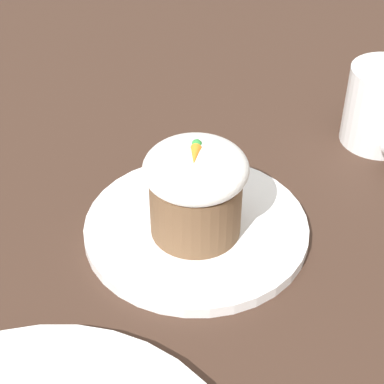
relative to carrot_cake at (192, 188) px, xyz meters
name	(u,v)px	position (x,y,z in m)	size (l,w,h in m)	color
ground_plane	(196,232)	(-0.01, 0.00, -0.06)	(4.00, 4.00, 0.00)	#3D281E
dessert_plate	(196,228)	(-0.01, 0.00, -0.05)	(0.21, 0.21, 0.01)	white
carrot_cake	(192,188)	(0.00, 0.00, 0.00)	(0.09, 0.09, 0.09)	brown
spoon	(206,218)	(-0.01, 0.01, -0.04)	(0.13, 0.05, 0.01)	silver
coffee_cup	(383,107)	(-0.18, 0.19, -0.02)	(0.11, 0.08, 0.09)	white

